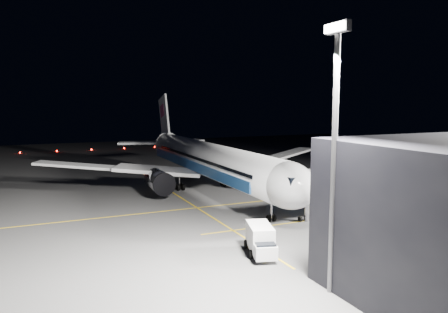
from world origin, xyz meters
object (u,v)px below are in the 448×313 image
service_truck (261,239)px  safety_cone_c (260,176)px  jet_bridge (391,177)px  baggage_tug (298,176)px  floodlight_mast_south (335,135)px  safety_cone_a (265,183)px  airliner (207,160)px  safety_cone_b (240,185)px

service_truck → safety_cone_c: bearing=168.7°
jet_bridge → service_truck: size_ratio=5.73×
service_truck → baggage_tug: bearing=158.8°
floodlight_mast_south → safety_cone_a: 46.25m
jet_bridge → baggage_tug: 25.58m
airliner → floodlight_mast_south: size_ratio=2.97×
jet_bridge → safety_cone_b: bearing=-153.1°
safety_cone_a → baggage_tug: bearing=103.9°
safety_cone_a → safety_cone_b: size_ratio=1.09×
floodlight_mast_south → baggage_tug: 51.67m
service_truck → safety_cone_b: bearing=174.4°
safety_cone_b → airliner: bearing=-89.8°
jet_bridge → safety_cone_a: (-23.14, -6.73, -4.27)m
airliner → safety_cone_a: airliner is taller
floodlight_mast_south → safety_cone_c: (-48.00, 20.01, -12.06)m
safety_cone_a → safety_cone_b: safety_cone_a is taller
baggage_tug → safety_cone_b: bearing=-75.4°
jet_bridge → floodlight_mast_south: floodlight_mast_south is taller
floodlight_mast_south → service_truck: size_ratio=3.45×
safety_cone_b → floodlight_mast_south: bearing=-16.7°
safety_cone_a → airliner: bearing=-89.7°
safety_cone_c → jet_bridge: bearing=7.7°
service_truck → baggage_tug: size_ratio=2.54×
safety_cone_a → safety_cone_b: (0.04, -5.00, -0.03)m
jet_bridge → service_truck: bearing=-71.4°
jet_bridge → safety_cone_a: bearing=-163.8°
jet_bridge → baggage_tug: (-25.23, 1.73, -3.84)m
baggage_tug → safety_cone_a: (2.09, -8.46, -0.43)m
airliner → baggage_tug: airliner is taller
safety_cone_b → safety_cone_a: bearing=90.5°
baggage_tug → safety_cone_c: 7.51m
airliner → safety_cone_c: airliner is taller
floodlight_mast_south → service_truck: (-9.60, -0.92, -10.84)m
airliner → baggage_tug: bearing=96.2°
safety_cone_c → safety_cone_a: bearing=-21.3°
jet_bridge → service_truck: (8.40, -24.99, -3.05)m
airliner → jet_bridge: 29.31m
safety_cone_a → safety_cone_c: size_ratio=1.01×
airliner → safety_cone_a: size_ratio=99.81×
floodlight_mast_south → safety_cone_c: size_ratio=33.79×
safety_cone_a → floodlight_mast_south: bearing=-22.9°
safety_cone_b → safety_cone_c: 10.32m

